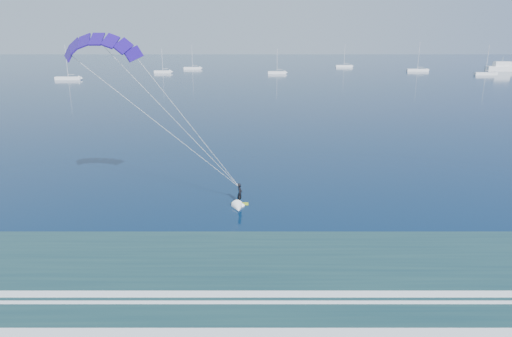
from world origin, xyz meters
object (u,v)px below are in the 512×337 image
Objects in this scene: sailboat_1 at (163,72)px; sailboat_4 at (344,66)px; motor_yacht at (503,67)px; sailboat_3 at (277,72)px; sailboat_5 at (417,70)px; sailboat_6 at (486,73)px; kitesurfer_rig at (175,120)px; sailboat_2 at (193,68)px; sailboat_0 at (68,78)px.

sailboat_1 is 0.88× the size of sailboat_4.
motor_yacht is 1.54× the size of sailboat_1.
sailboat_5 reaches higher than sailboat_3.
sailboat_6 is at bearing -47.59° from sailboat_4.
kitesurfer_rig is 193.16m from sailboat_6.
motor_yacht is 110.86m from sailboat_3.
sailboat_2 is 0.94× the size of sailboat_6.
sailboat_0 is 171.95m from sailboat_6.
sailboat_3 is (51.63, -4.72, 0.00)m from sailboat_1.
kitesurfer_rig is 1.56× the size of sailboat_1.
kitesurfer_rig reaches higher than sailboat_6.
sailboat_1 is at bearing 101.58° from kitesurfer_rig.
sailboat_6 is at bearing 56.80° from kitesurfer_rig.
sailboat_1 is (-161.11, -12.65, -1.11)m from motor_yacht.
motor_yacht is at bearing 9.01° from sailboat_3.
sailboat_4 is 43.71m from sailboat_5.
sailboat_3 is 89.74m from sailboat_6.
sailboat_6 is at bearing -15.93° from sailboat_2.
motor_yacht is at bearing -23.97° from sailboat_4.
sailboat_5 reaches higher than sailboat_2.
sailboat_4 is 75.09m from sailboat_6.
motor_yacht is at bearing 50.25° from sailboat_6.
sailboat_0 is 1.16× the size of sailboat_3.
sailboat_6 reaches higher than sailboat_1.
sailboat_3 is at bearing -170.99° from motor_yacht.
sailboat_0 reaches higher than motor_yacht.
sailboat_6 reaches higher than sailboat_3.
sailboat_6 is (21.54, -22.82, -0.01)m from sailboat_5.
sailboat_1 is 27.91m from sailboat_2.
sailboat_6 reaches higher than sailboat_4.
sailboat_0 is at bearing -122.86° from sailboat_2.
sailboat_0 reaches higher than sailboat_1.
sailboat_2 is 82.48m from sailboat_4.
motor_yacht is 1.21× the size of sailboat_5.
sailboat_3 is (80.87, 29.94, -0.01)m from sailboat_0.
sailboat_3 reaches higher than motor_yacht.
sailboat_2 is at bearing 143.53° from sailboat_3.
sailboat_4 is 0.96× the size of sailboat_6.
sailboat_2 reaches higher than sailboat_1.
sailboat_3 is at bearing -36.47° from sailboat_2.
sailboat_2 is at bearing 174.93° from motor_yacht.
sailboat_4 reaches higher than motor_yacht.
sailboat_2 is at bearing 164.07° from sailboat_6.
sailboat_2 is 1.06× the size of sailboat_3.
motor_yacht is 41.57m from sailboat_5.
sailboat_0 is 1.09× the size of sailboat_2.
motor_yacht is 1.35× the size of sailboat_4.
sailboat_5 is (119.58, 11.44, 0.02)m from sailboat_1.
kitesurfer_rig is 1.40× the size of sailboat_2.
sailboat_4 is at bearing 156.03° from motor_yacht.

